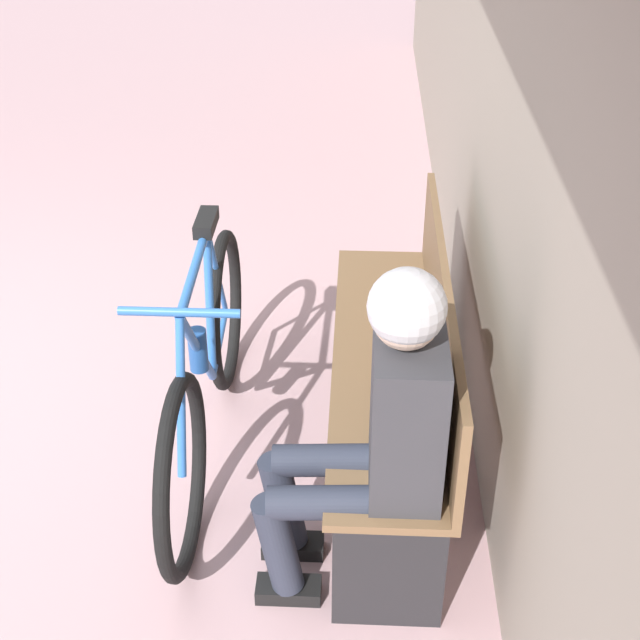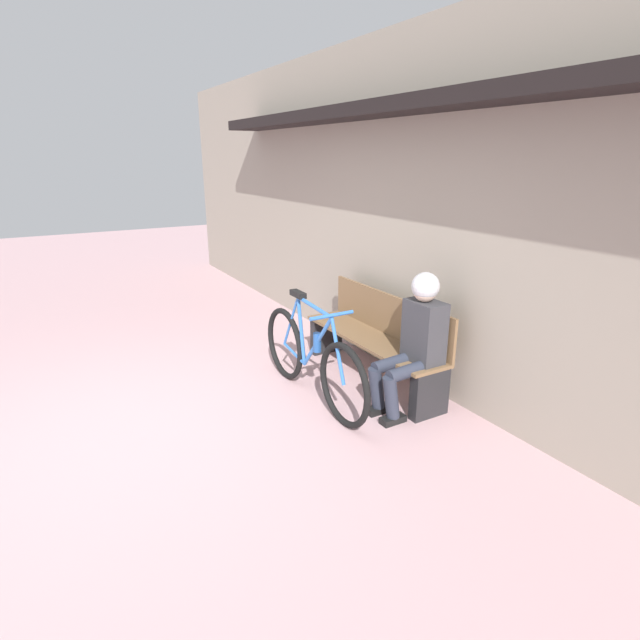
# 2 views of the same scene
# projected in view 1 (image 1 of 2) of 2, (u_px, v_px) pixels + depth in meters

# --- Properties ---
(storefront_wall) EXTENTS (12.00, 0.56, 3.20)m
(storefront_wall) POSITION_uv_depth(u_px,v_px,m) (530.00, 32.00, 2.86)
(storefront_wall) COLOR #9E9384
(storefront_wall) RESTS_ON ground_plane
(park_bench_near) EXTENTS (1.79, 0.42, 0.84)m
(park_bench_near) POSITION_uv_depth(u_px,v_px,m) (401.00, 368.00, 3.46)
(park_bench_near) COLOR brown
(park_bench_near) RESTS_ON ground_plane
(bicycle) EXTENTS (1.78, 0.40, 0.95)m
(bicycle) POSITION_uv_depth(u_px,v_px,m) (206.00, 376.00, 3.45)
(bicycle) COLOR black
(bicycle) RESTS_ON ground_plane
(person_seated) EXTENTS (0.34, 0.59, 1.21)m
(person_seated) POSITION_uv_depth(u_px,v_px,m) (378.00, 418.00, 2.73)
(person_seated) COLOR #2D3342
(person_seated) RESTS_ON ground_plane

